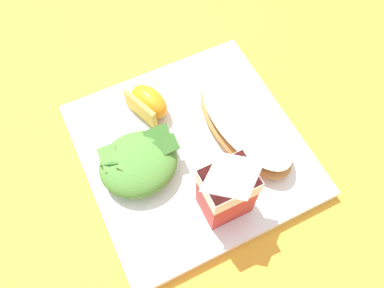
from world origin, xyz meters
TOP-DOWN VIEW (x-y plane):
  - ground at (0.00, 0.00)m, footprint 3.00×3.00m
  - white_plate at (0.00, 0.00)m, footprint 0.28×0.28m
  - cheesy_pizza_bread at (-0.07, 0.01)m, footprint 0.10×0.18m
  - green_salad_pile at (0.07, 0.00)m, footprint 0.10×0.09m
  - milk_carton at (-0.00, 0.09)m, footprint 0.06×0.05m
  - orange_wedge_front at (0.03, -0.08)m, footprint 0.06×0.07m

SIDE VIEW (x-z plane):
  - ground at x=0.00m, z-range 0.00..0.00m
  - white_plate at x=0.00m, z-range 0.00..0.02m
  - cheesy_pizza_bread at x=-0.07m, z-range 0.02..0.05m
  - orange_wedge_front at x=0.03m, z-range 0.02..0.06m
  - green_salad_pile at x=0.07m, z-range 0.01..0.06m
  - milk_carton at x=0.00m, z-range 0.02..0.13m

